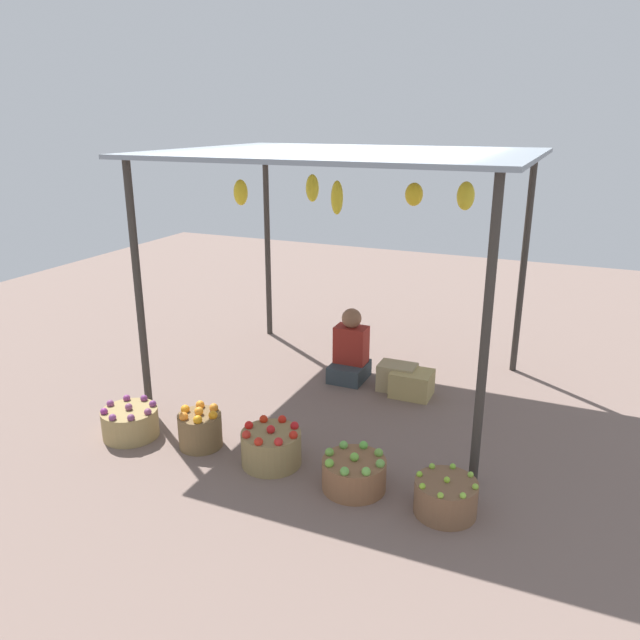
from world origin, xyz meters
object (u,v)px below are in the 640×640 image
Objects in this scene: basket_purple_onions at (130,422)px; basket_oranges at (200,429)px; wooden_crate_stacked_rear at (397,377)px; basket_green_apples at (354,473)px; basket_red_tomatoes at (271,447)px; wooden_crate_near_vendor at (412,383)px; vendor_person at (350,352)px; basket_limes at (446,497)px.

basket_purple_onions is 1.32× the size of basket_oranges.
wooden_crate_stacked_rear is (1.21, 1.77, -0.02)m from basket_oranges.
wooden_crate_stacked_rear is at bearing 44.84° from basket_purple_onions.
basket_green_apples is 1.85m from wooden_crate_stacked_rear.
basket_red_tomatoes is 1.84m from wooden_crate_near_vendor.
basket_oranges is 0.76× the size of basket_red_tomatoes.
vendor_person is 2.11× the size of basket_oranges.
basket_green_apples is 0.70m from basket_limes.
basket_limes is at bearing -0.03° from basket_purple_onions.
basket_limes is (1.47, -1.96, -0.17)m from vendor_person.
basket_red_tomatoes is at bearing 3.80° from basket_purple_onions.
basket_red_tomatoes reaches higher than wooden_crate_near_vendor.
basket_purple_onions is at bearing -138.73° from wooden_crate_near_vendor.
basket_purple_onions is 2.79m from basket_limes.
basket_red_tomatoes is 1.00× the size of basket_green_apples.
basket_limes is at bearing -2.67° from basket_oranges.
basket_oranges reaches higher than basket_red_tomatoes.
basket_limes is (2.13, -0.10, -0.03)m from basket_oranges.
wooden_crate_stacked_rear is at bearing 55.60° from basket_oranges.
basket_red_tomatoes reaches higher than basket_purple_onions.
basket_limes is (0.70, -0.03, 0.00)m from basket_green_apples.
basket_red_tomatoes is at bearing -106.40° from wooden_crate_stacked_rear.
wooden_crate_near_vendor is (-0.74, 1.80, 0.00)m from basket_limes.
vendor_person reaches higher than wooden_crate_near_vendor.
basket_green_apples is at bearing -88.61° from wooden_crate_near_vendor.
vendor_person is 0.58m from wooden_crate_stacked_rear.
basket_purple_onions is at bearing 179.97° from basket_limes.
vendor_person is at bearing 111.70° from basket_green_apples.
basket_limes is (1.44, -0.09, -0.02)m from basket_red_tomatoes.
vendor_person is at bearing 70.47° from basket_oranges.
basket_limes is (2.79, -0.00, -0.01)m from basket_purple_onions.
basket_green_apples is 1.77m from wooden_crate_near_vendor.
basket_oranges is 2.13m from basket_limes.
wooden_crate_near_vendor is at bearing 91.39° from basket_green_apples.
basket_purple_onions reaches higher than wooden_crate_stacked_rear.
basket_limes is 2.08m from wooden_crate_stacked_rear.
vendor_person is 1.60× the size of basket_red_tomatoes.
wooden_crate_near_vendor is 1.06× the size of wooden_crate_stacked_rear.
basket_limes is 1.12× the size of wooden_crate_near_vendor.
basket_red_tomatoes reaches higher than basket_limes.
vendor_person reaches higher than wooden_crate_stacked_rear.
vendor_person is 1.95× the size of wooden_crate_near_vendor.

